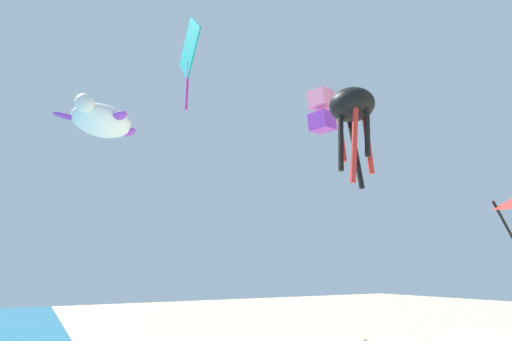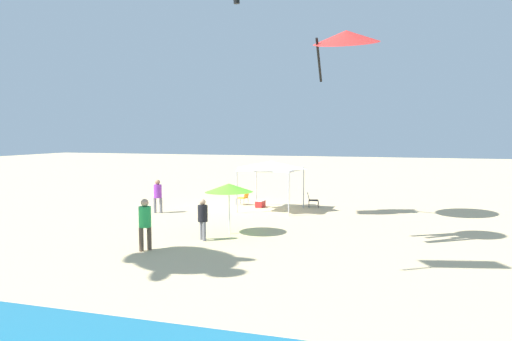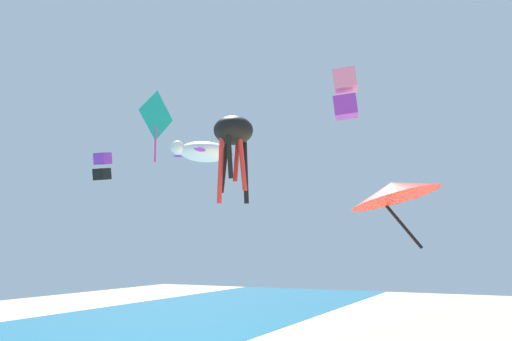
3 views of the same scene
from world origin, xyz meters
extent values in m
cube|color=purple|center=(6.96, 28.35, 13.78)|extent=(1.20, 1.07, 1.07)
cube|color=black|center=(6.96, 28.35, 12.53)|extent=(1.20, 1.07, 1.07)
cone|color=red|center=(-6.36, 3.13, 8.66)|extent=(3.23, 3.27, 1.35)
cylinder|color=black|center=(-5.08, 3.17, 7.61)|extent=(0.16, 1.51, 1.91)
ellipsoid|color=white|center=(6.97, 18.88, 13.54)|extent=(4.84, 4.58, 1.49)
sphere|color=white|center=(5.16, 20.01, 13.65)|extent=(0.96, 0.96, 0.96)
ellipsoid|color=purple|center=(5.34, 18.27, 13.38)|extent=(1.56, 0.80, 0.21)
ellipsoid|color=purple|center=(6.79, 20.62, 13.38)|extent=(1.03, 1.60, 0.21)
ellipsoid|color=purple|center=(7.49, 17.31, 13.38)|extent=(1.56, 0.80, 0.21)
ellipsoid|color=purple|center=(8.61, 19.12, 13.38)|extent=(1.03, 1.60, 0.21)
ellipsoid|color=black|center=(-3.82, 10.78, 12.07)|extent=(1.82, 1.82, 1.33)
cylinder|color=black|center=(-4.39, 10.65, 10.73)|extent=(0.40, 0.26, 1.95)
cylinder|color=red|center=(-3.99, 10.21, 10.46)|extent=(0.29, 0.45, 2.48)
cylinder|color=black|center=(-3.41, 10.35, 10.20)|extent=(0.42, 0.43, 3.02)
cylinder|color=red|center=(-3.24, 10.91, 10.73)|extent=(0.40, 0.26, 1.95)
cylinder|color=black|center=(-3.64, 11.34, 10.46)|extent=(0.29, 0.45, 2.48)
cylinder|color=red|center=(-4.22, 11.21, 10.20)|extent=(0.42, 0.43, 3.02)
cube|color=pink|center=(2.23, 7.16, 15.75)|extent=(1.52, 1.59, 1.20)
cube|color=purple|center=(2.23, 7.16, 14.26)|extent=(1.52, 1.59, 1.20)
cube|color=teal|center=(-1.42, 16.96, 14.06)|extent=(2.86, 0.26, 2.87)
cylinder|color=#E02D9E|center=(-1.42, 16.96, 12.42)|extent=(0.10, 0.10, 2.03)
camera|label=1|loc=(-13.96, 21.20, 5.49)|focal=26.26mm
camera|label=2|loc=(-9.71, 27.25, 4.21)|focal=35.53mm
camera|label=3|loc=(-24.48, -0.32, 6.66)|focal=36.55mm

